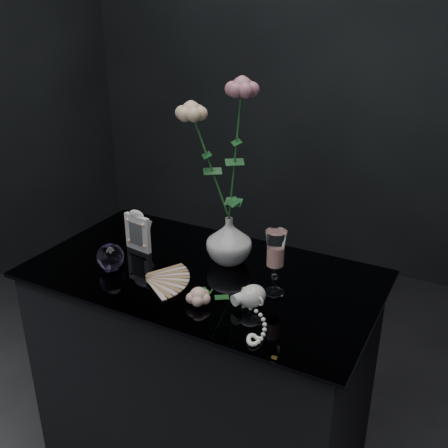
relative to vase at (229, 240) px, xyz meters
The scene contains 9 objects.
table 0.47m from the vase, 111.57° to the right, with size 1.05×0.58×0.76m.
vase is the anchor object (origin of this frame).
wine_glass 0.23m from the vase, 28.83° to the right, with size 0.06×0.06×0.19m, color white, non-canonical shape.
picture_frame 0.31m from the vase, 167.68° to the right, with size 0.10×0.08×0.14m, color white, non-canonical shape.
paperweight 0.36m from the vase, 144.03° to the right, with size 0.08×0.08×0.08m, color #9E7BC8, non-canonical shape.
paper_fan 0.28m from the vase, 123.65° to the right, with size 0.24×0.19×0.03m, color beige, non-canonical shape.
loose_rose 0.27m from the vase, 80.69° to the right, with size 0.11×0.15×0.05m, color #FDBAA3, non-canonical shape.
pearl_jar 0.27m from the vase, 48.51° to the right, with size 0.22×0.23×0.07m, color white, non-canonical shape.
roses 0.29m from the vase, behind, with size 0.22×0.12×0.47m.
Camera 1 is at (0.71, -1.14, 1.53)m, focal length 42.00 mm.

